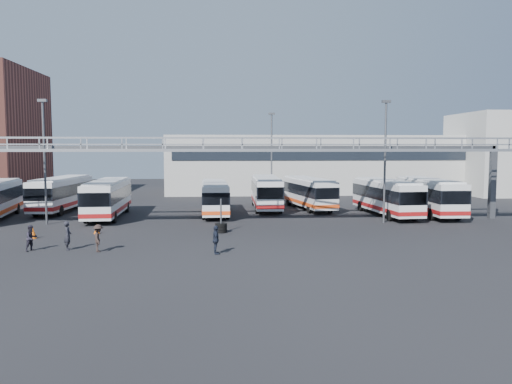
{
  "coord_description": "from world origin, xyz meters",
  "views": [
    {
      "loc": [
        -1.59,
        -33.75,
        6.24
      ],
      "look_at": [
        1.15,
        6.0,
        2.75
      ],
      "focal_mm": 35.0,
      "sensor_mm": 36.0,
      "label": 1
    }
  ],
  "objects": [
    {
      "name": "warehouse",
      "position": [
        12.0,
        38.0,
        4.0
      ],
      "size": [
        42.0,
        14.0,
        8.0
      ],
      "primitive_type": "cube",
      "color": "#9E9E99",
      "rests_on": "ground"
    },
    {
      "name": "bus_7",
      "position": [
        13.67,
        11.46,
        1.85
      ],
      "size": [
        3.46,
        11.16,
        3.34
      ],
      "rotation": [
        0.0,
        0.0,
        0.08
      ],
      "color": "silver",
      "rests_on": "ground"
    },
    {
      "name": "cone_left",
      "position": [
        -14.7,
        1.44,
        0.4
      ],
      "size": [
        0.58,
        0.58,
        0.8
      ],
      "primitive_type": "cone",
      "rotation": [
        0.0,
        0.0,
        0.16
      ],
      "color": "#CF530B",
      "rests_on": "ground"
    },
    {
      "name": "gantry",
      "position": [
        0.0,
        5.87,
        5.51
      ],
      "size": [
        51.4,
        5.15,
        7.1
      ],
      "color": "#999BA1",
      "rests_on": "ground"
    },
    {
      "name": "bus_5",
      "position": [
        2.95,
        17.09,
        1.86
      ],
      "size": [
        2.73,
        11.08,
        3.35
      ],
      "rotation": [
        0.0,
        0.0,
        -0.02
      ],
      "color": "silver",
      "rests_on": "ground"
    },
    {
      "name": "bus_1",
      "position": [
        -17.44,
        16.7,
        1.88
      ],
      "size": [
        3.24,
        11.34,
        3.4
      ],
      "rotation": [
        0.0,
        0.0,
        -0.06
      ],
      "color": "silver",
      "rests_on": "ground"
    },
    {
      "name": "light_pole_left",
      "position": [
        -16.0,
        8.0,
        5.73
      ],
      "size": [
        0.7,
        0.35,
        10.21
      ],
      "color": "#4C4F54",
      "rests_on": "ground"
    },
    {
      "name": "cone_right",
      "position": [
        -10.77,
        3.14,
        0.35
      ],
      "size": [
        0.48,
        0.48,
        0.71
      ],
      "primitive_type": "cone",
      "rotation": [
        0.0,
        0.0,
        0.07
      ],
      "color": "#CF530B",
      "rests_on": "ground"
    },
    {
      "name": "tire_stack",
      "position": [
        -1.67,
        3.01,
        0.43
      ],
      "size": [
        0.88,
        0.88,
        2.53
      ],
      "color": "black",
      "rests_on": "ground"
    },
    {
      "name": "bus_6",
      "position": [
        7.34,
        17.1,
        1.78
      ],
      "size": [
        4.18,
        10.85,
        3.22
      ],
      "rotation": [
        0.0,
        0.0,
        0.17
      ],
      "color": "silver",
      "rests_on": "ground"
    },
    {
      "name": "building_right",
      "position": [
        38.0,
        32.0,
        5.5
      ],
      "size": [
        14.0,
        12.0,
        11.0
      ],
      "primitive_type": "cube",
      "color": "#B2B2AD",
      "rests_on": "ground"
    },
    {
      "name": "pedestrian_d",
      "position": [
        -1.96,
        -4.58,
        0.85
      ],
      "size": [
        0.54,
        1.05,
        1.71
      ],
      "primitive_type": "imported",
      "rotation": [
        0.0,
        0.0,
        1.7
      ],
      "color": "black",
      "rests_on": "ground"
    },
    {
      "name": "pedestrian_b",
      "position": [
        -13.2,
        -2.87,
        0.79
      ],
      "size": [
        0.93,
        0.97,
        1.58
      ],
      "primitive_type": "imported",
      "rotation": [
        0.0,
        0.0,
        0.96
      ],
      "color": "#211F2B",
      "rests_on": "ground"
    },
    {
      "name": "bus_8",
      "position": [
        17.81,
        11.6,
        1.89
      ],
      "size": [
        2.75,
        11.29,
        3.42
      ],
      "rotation": [
        0.0,
        0.0,
        -0.01
      ],
      "color": "silver",
      "rests_on": "ground"
    },
    {
      "name": "pedestrian_a",
      "position": [
        -11.08,
        -2.71,
        0.89
      ],
      "size": [
        0.56,
        0.73,
        1.79
      ],
      "primitive_type": "imported",
      "rotation": [
        0.0,
        0.0,
        1.8
      ],
      "color": "black",
      "rests_on": "ground"
    },
    {
      "name": "pedestrian_c",
      "position": [
        -9.06,
        -3.41,
        0.83
      ],
      "size": [
        0.83,
        1.18,
        1.67
      ],
      "primitive_type": "imported",
      "rotation": [
        0.0,
        0.0,
        1.78
      ],
      "color": "black",
      "rests_on": "ground"
    },
    {
      "name": "bus_2",
      "position": [
        -11.9,
        11.92,
        1.88
      ],
      "size": [
        2.98,
        11.25,
        3.39
      ],
      "rotation": [
        0.0,
        0.0,
        0.04
      ],
      "color": "silver",
      "rests_on": "ground"
    },
    {
      "name": "bus_4",
      "position": [
        -2.26,
        13.22,
        1.73
      ],
      "size": [
        2.74,
        10.38,
        3.13
      ],
      "rotation": [
        0.0,
        0.0,
        0.03
      ],
      "color": "silver",
      "rests_on": "ground"
    },
    {
      "name": "ground",
      "position": [
        0.0,
        0.0,
        0.0
      ],
      "size": [
        140.0,
        140.0,
        0.0
      ],
      "primitive_type": "plane",
      "color": "black",
      "rests_on": "ground"
    },
    {
      "name": "light_pole_mid",
      "position": [
        12.0,
        7.0,
        5.73
      ],
      "size": [
        0.7,
        0.35,
        10.21
      ],
      "color": "#4C4F54",
      "rests_on": "ground"
    },
    {
      "name": "light_pole_back",
      "position": [
        4.0,
        22.0,
        5.73
      ],
      "size": [
        0.7,
        0.35,
        10.21
      ],
      "color": "#4C4F54",
      "rests_on": "ground"
    }
  ]
}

